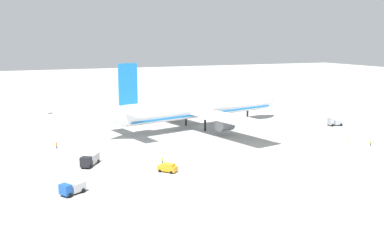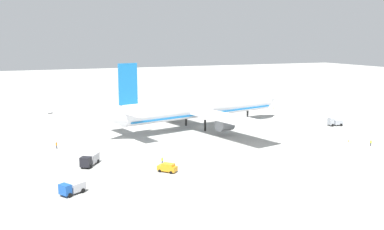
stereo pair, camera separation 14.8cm
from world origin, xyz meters
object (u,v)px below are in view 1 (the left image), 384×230
service_truck_0 (90,159)px  service_truck_1 (73,188)px  airliner (199,108)px  traffic_cone_2 (196,106)px  traffic_cone_3 (349,141)px  ground_worker_0 (162,161)px  traffic_cone_1 (158,108)px  traffic_cone_0 (274,108)px  traffic_cone_4 (253,104)px  service_truck_2 (335,122)px  service_van (168,168)px  ground_worker_5 (57,145)px  baggage_cart_0 (50,111)px  ground_worker_4 (371,143)px

service_truck_0 → service_truck_1: service_truck_0 is taller
airliner → service_truck_0: (-41.06, -30.05, -5.14)m
traffic_cone_2 → traffic_cone_3: bearing=-78.7°
ground_worker_0 → traffic_cone_1: ground_worker_0 is taller
traffic_cone_0 → traffic_cone_4: (-2.92, 12.21, 0.00)m
service_truck_2 → service_van: (-69.69, -26.75, -0.30)m
ground_worker_5 → baggage_cart_0: bearing=86.9°
traffic_cone_2 → service_truck_0: bearing=-128.9°
traffic_cone_0 → ground_worker_4: bearing=-100.0°
airliner → service_van: bearing=-122.0°
ground_worker_0 → traffic_cone_3: bearing=1.1°
traffic_cone_3 → service_truck_0: bearing=176.3°
airliner → service_truck_0: bearing=-143.8°
baggage_cart_0 → traffic_cone_2: size_ratio=6.31×
service_truck_2 → traffic_cone_0: (1.40, 39.27, -1.05)m
service_truck_1 → traffic_cone_0: bearing=38.0°
service_truck_2 → ground_worker_4: (-10.08, -26.13, -0.49)m
airliner → service_truck_2: bearing=-19.0°
traffic_cone_1 → traffic_cone_2: (17.02, -1.36, 0.00)m
service_truck_1 → ground_worker_0: 25.19m
ground_worker_4 → traffic_cone_0: 66.40m
traffic_cone_1 → traffic_cone_3: same height
baggage_cart_0 → traffic_cone_4: size_ratio=6.31×
traffic_cone_3 → traffic_cone_1: bearing=112.6°
traffic_cone_1 → traffic_cone_3: 83.75m
ground_worker_4 → service_truck_2: bearing=68.9°
service_truck_0 → traffic_cone_4: bearing=38.7°
ground_worker_5 → traffic_cone_0: ground_worker_5 is taller
service_truck_0 → ground_worker_0: 16.84m
service_van → service_truck_1: bearing=-164.1°
service_truck_0 → traffic_cone_0: service_truck_0 is taller
baggage_cart_0 → ground_worker_5: bearing=-93.1°
service_van → baggage_cart_0: size_ratio=1.27×
baggage_cart_0 → ground_worker_0: size_ratio=1.98×
service_truck_2 → traffic_cone_2: (-27.10, 56.22, -1.05)m
ground_worker_5 → traffic_cone_0: 98.06m
airliner → ground_worker_5: airliner is taller
service_truck_0 → service_truck_2: 86.00m
airliner → traffic_cone_2: bearing=68.1°
service_van → baggage_cart_0: service_van is taller
service_truck_0 → traffic_cone_0: bearing=32.2°
service_van → traffic_cone_4: service_van is taller
ground_worker_5 → traffic_cone_1: bearing=49.0°
airliner → traffic_cone_1: size_ratio=127.44×
service_truck_0 → traffic_cone_4: 106.49m
baggage_cart_0 → traffic_cone_0: baggage_cart_0 is taller
ground_worker_5 → traffic_cone_1: ground_worker_5 is taller
ground_worker_0 → traffic_cone_1: 82.20m
traffic_cone_0 → traffic_cone_4: same height
ground_worker_0 → service_truck_1: bearing=-151.5°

